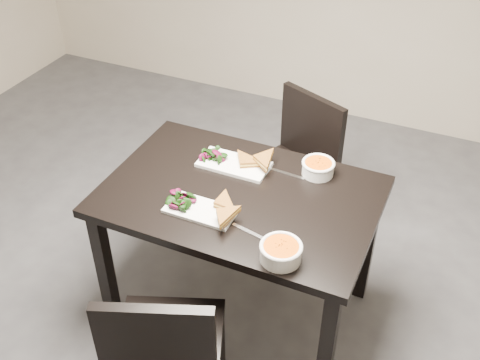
{
  "coord_description": "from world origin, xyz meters",
  "views": [
    {
      "loc": [
        1.06,
        -1.43,
        2.32
      ],
      "look_at": [
        0.25,
        0.38,
        0.82
      ],
      "focal_mm": 42.99,
      "sensor_mm": 36.0,
      "label": 1
    }
  ],
  "objects_px": {
    "chair_far": "(296,161)",
    "table": "(240,210)",
    "plate_far": "(234,164)",
    "chair_near": "(165,349)",
    "soup_bowl_near": "(281,251)",
    "soup_bowl_far": "(318,167)",
    "plate_near": "(201,210)"
  },
  "relations": [
    {
      "from": "chair_near",
      "to": "chair_far",
      "type": "xyz_separation_m",
      "value": [
        0.04,
        1.38,
        0.0
      ]
    },
    {
      "from": "soup_bowl_far",
      "to": "chair_near",
      "type": "bearing_deg",
      "value": -105.93
    },
    {
      "from": "plate_far",
      "to": "chair_near",
      "type": "bearing_deg",
      "value": -83.2
    },
    {
      "from": "chair_far",
      "to": "soup_bowl_far",
      "type": "height_order",
      "value": "chair_far"
    },
    {
      "from": "plate_far",
      "to": "plate_near",
      "type": "bearing_deg",
      "value": -88.34
    },
    {
      "from": "chair_far",
      "to": "plate_near",
      "type": "height_order",
      "value": "chair_far"
    },
    {
      "from": "plate_near",
      "to": "plate_far",
      "type": "xyz_separation_m",
      "value": [
        -0.01,
        0.36,
        0.0
      ]
    },
    {
      "from": "table",
      "to": "plate_far",
      "type": "relative_size",
      "value": 3.63
    },
    {
      "from": "table",
      "to": "soup_bowl_far",
      "type": "distance_m",
      "value": 0.41
    },
    {
      "from": "plate_near",
      "to": "plate_far",
      "type": "height_order",
      "value": "plate_far"
    },
    {
      "from": "table",
      "to": "chair_far",
      "type": "xyz_separation_m",
      "value": [
        0.03,
        0.69,
        -0.17
      ]
    },
    {
      "from": "chair_near",
      "to": "plate_near",
      "type": "distance_m",
      "value": 0.58
    },
    {
      "from": "chair_far",
      "to": "plate_far",
      "type": "relative_size",
      "value": 2.57
    },
    {
      "from": "plate_near",
      "to": "soup_bowl_far",
      "type": "bearing_deg",
      "value": 51.38
    },
    {
      "from": "chair_near",
      "to": "chair_far",
      "type": "height_order",
      "value": "same"
    },
    {
      "from": "plate_near",
      "to": "chair_far",
      "type": "bearing_deg",
      "value": 81.63
    },
    {
      "from": "chair_near",
      "to": "plate_near",
      "type": "bearing_deg",
      "value": 79.06
    },
    {
      "from": "table",
      "to": "chair_near",
      "type": "relative_size",
      "value": 1.41
    },
    {
      "from": "table",
      "to": "plate_far",
      "type": "xyz_separation_m",
      "value": [
        -0.11,
        0.17,
        0.11
      ]
    },
    {
      "from": "soup_bowl_near",
      "to": "soup_bowl_far",
      "type": "bearing_deg",
      "value": 94.03
    },
    {
      "from": "chair_far",
      "to": "soup_bowl_near",
      "type": "bearing_deg",
      "value": -51.12
    },
    {
      "from": "soup_bowl_near",
      "to": "plate_near",
      "type": "bearing_deg",
      "value": 162.97
    },
    {
      "from": "chair_far",
      "to": "soup_bowl_far",
      "type": "xyz_separation_m",
      "value": [
        0.24,
        -0.42,
        0.3
      ]
    },
    {
      "from": "table",
      "to": "chair_far",
      "type": "bearing_deg",
      "value": 87.47
    },
    {
      "from": "chair_far",
      "to": "table",
      "type": "bearing_deg",
      "value": -69.17
    },
    {
      "from": "plate_far",
      "to": "chair_far",
      "type": "bearing_deg",
      "value": 74.94
    },
    {
      "from": "plate_near",
      "to": "soup_bowl_far",
      "type": "height_order",
      "value": "soup_bowl_far"
    },
    {
      "from": "chair_far",
      "to": "soup_bowl_near",
      "type": "xyz_separation_m",
      "value": [
        0.28,
        -1.0,
        0.31
      ]
    },
    {
      "from": "chair_far",
      "to": "chair_near",
      "type": "bearing_deg",
      "value": -68.17
    },
    {
      "from": "plate_far",
      "to": "table",
      "type": "bearing_deg",
      "value": -57.93
    },
    {
      "from": "plate_near",
      "to": "soup_bowl_near",
      "type": "bearing_deg",
      "value": -17.03
    },
    {
      "from": "soup_bowl_far",
      "to": "table",
      "type": "bearing_deg",
      "value": -134.42
    }
  ]
}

